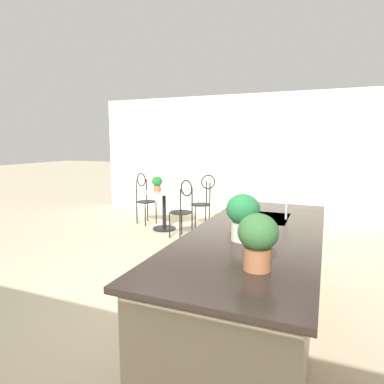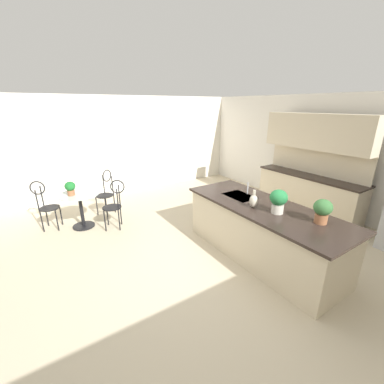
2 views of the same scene
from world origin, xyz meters
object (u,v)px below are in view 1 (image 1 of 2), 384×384
(chair_near_window, at_px, (144,196))
(potted_plant_counter_near, at_px, (243,214))
(bistro_table, at_px, (164,207))
(chair_toward_desk, at_px, (204,199))
(potted_plant_counter_far, at_px, (258,238))
(vase_on_counter, at_px, (236,216))
(potted_plant_on_table, at_px, (157,183))
(chair_by_island, at_px, (183,206))

(chair_near_window, bearing_deg, potted_plant_counter_near, 40.26)
(potted_plant_counter_near, bearing_deg, chair_near_window, -139.74)
(bistro_table, bearing_deg, chair_toward_desk, 124.27)
(bistro_table, xyz_separation_m, chair_near_window, (-0.29, -0.60, 0.13))
(potted_plant_counter_far, distance_m, vase_on_counter, 0.97)
(bistro_table, distance_m, vase_on_counter, 3.51)
(potted_plant_on_table, distance_m, potted_plant_counter_near, 3.91)
(chair_near_window, height_order, vase_on_counter, vase_on_counter)
(chair_near_window, bearing_deg, bistro_table, 64.03)
(chair_by_island, bearing_deg, chair_near_window, -121.21)
(bistro_table, xyz_separation_m, vase_on_counter, (2.74, 2.12, 0.58))
(potted_plant_on_table, xyz_separation_m, potted_plant_counter_far, (3.63, 2.62, 0.21))
(potted_plant_on_table, bearing_deg, chair_toward_desk, 119.63)
(chair_by_island, xyz_separation_m, chair_toward_desk, (-0.86, 0.06, 0.00))
(bistro_table, relative_size, potted_plant_counter_far, 2.34)
(chair_toward_desk, bearing_deg, vase_on_counter, 24.98)
(bistro_table, relative_size, chair_near_window, 0.77)
(bistro_table, bearing_deg, potted_plant_counter_far, 34.33)
(bistro_table, bearing_deg, vase_on_counter, 37.74)
(potted_plant_on_table, bearing_deg, potted_plant_counter_near, 37.93)
(potted_plant_counter_far, bearing_deg, vase_on_counter, -157.93)
(potted_plant_on_table, xyz_separation_m, vase_on_counter, (2.73, 2.26, 0.13))
(potted_plant_counter_far, height_order, vase_on_counter, potted_plant_counter_far)
(potted_plant_on_table, height_order, potted_plant_counter_far, potted_plant_counter_far)
(potted_plant_on_table, bearing_deg, vase_on_counter, 39.60)
(vase_on_counter, bearing_deg, potted_plant_counter_far, 22.07)
(chair_by_island, relative_size, potted_plant_counter_near, 2.86)
(potted_plant_counter_near, distance_m, vase_on_counter, 0.39)
(chair_near_window, xyz_separation_m, potted_plant_counter_far, (3.93, 3.09, 0.54))
(vase_on_counter, bearing_deg, chair_by_island, -146.36)
(chair_near_window, xyz_separation_m, chair_toward_desk, (-0.14, 1.24, 0.00))
(potted_plant_on_table, relative_size, potted_plant_counter_near, 0.78)
(chair_by_island, distance_m, potted_plant_counter_far, 3.78)
(chair_near_window, distance_m, potted_plant_counter_near, 4.47)
(bistro_table, height_order, chair_toward_desk, chair_toward_desk)
(chair_by_island, relative_size, chair_toward_desk, 1.00)
(chair_toward_desk, relative_size, vase_on_counter, 3.62)
(bistro_table, height_order, chair_near_window, chair_near_window)
(potted_plant_counter_far, relative_size, vase_on_counter, 1.19)
(potted_plant_counter_near, xyz_separation_m, vase_on_counter, (-0.35, -0.14, -0.10))
(chair_by_island, relative_size, potted_plant_on_table, 3.69)
(chair_toward_desk, distance_m, potted_plant_counter_far, 4.51)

